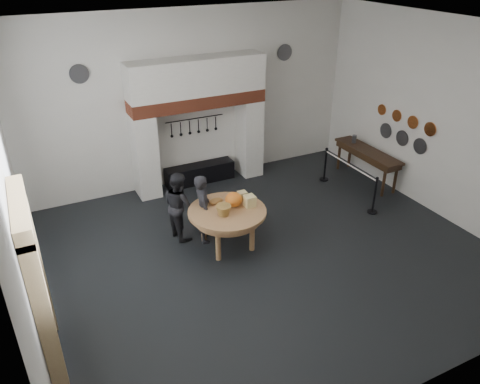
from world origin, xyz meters
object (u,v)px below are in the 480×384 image
visitor_near (203,209)px  visitor_far (179,205)px  barrier_post_near (375,196)px  work_table (227,212)px  iron_range (200,173)px  barrier_post_far (325,165)px  side_table (368,151)px

visitor_near → visitor_far: visitor_near is taller
barrier_post_near → work_table: bearing=175.5°
visitor_near → barrier_post_near: 4.20m
iron_range → visitor_near: 2.94m
work_table → iron_range: bearing=78.7°
barrier_post_far → barrier_post_near: bearing=-90.0°
visitor_far → barrier_post_near: size_ratio=1.71×
iron_range → side_table: (4.10, -1.95, 0.62)m
visitor_near → visitor_far: bearing=55.8°
iron_range → visitor_far: bearing=-121.1°
visitor_far → side_table: size_ratio=0.70×
work_table → side_table: 4.88m
work_table → visitor_far: 1.13m
iron_range → barrier_post_near: 4.65m
visitor_far → visitor_near: bearing=-143.7°
work_table → side_table: size_ratio=0.75×
visitor_far → barrier_post_far: bearing=-87.7°
iron_range → barrier_post_far: 3.44m
side_table → barrier_post_far: (-0.98, 0.51, -0.42)m
iron_range → work_table: bearing=-101.3°
side_table → barrier_post_near: bearing=-123.3°
visitor_near → barrier_post_far: 4.33m
iron_range → visitor_near: visitor_near is taller
visitor_near → visitor_far: 0.57m
iron_range → visitor_far: 2.75m
work_table → barrier_post_near: size_ratio=1.83×
work_table → visitor_far: size_ratio=1.07×
work_table → barrier_post_far: (3.75, 1.71, -0.39)m
barrier_post_near → iron_range: bearing=132.3°
work_table → side_table: bearing=14.2°
iron_range → visitor_far: visitor_far is taller
barrier_post_near → visitor_near: bearing=170.1°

